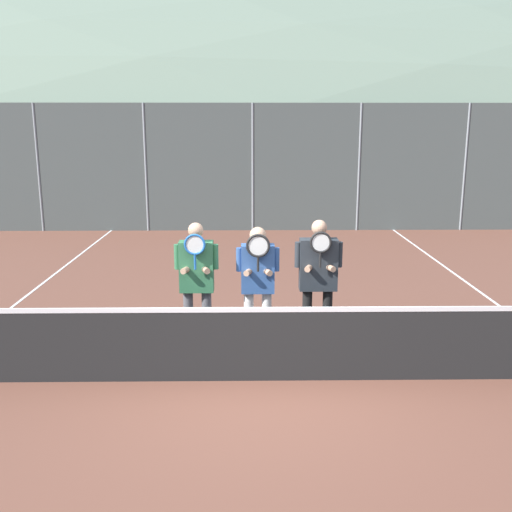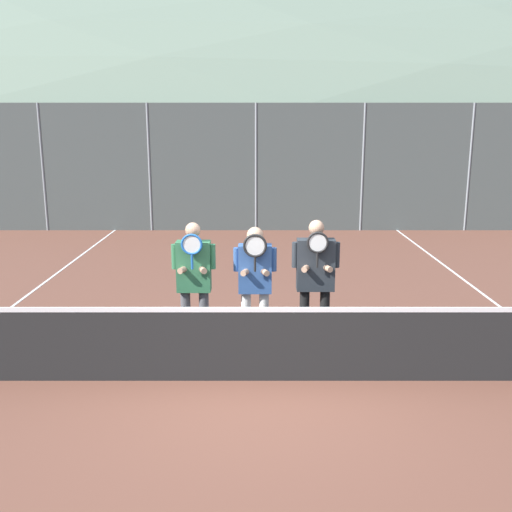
{
  "view_description": "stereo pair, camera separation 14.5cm",
  "coord_description": "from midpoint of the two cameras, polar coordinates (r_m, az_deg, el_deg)",
  "views": [
    {
      "loc": [
        -0.14,
        -6.31,
        2.98
      ],
      "look_at": [
        -0.03,
        1.14,
        1.27
      ],
      "focal_mm": 40.0,
      "sensor_mm": 36.0,
      "label": 1
    },
    {
      "loc": [
        0.0,
        -6.31,
        2.98
      ],
      "look_at": [
        -0.03,
        1.14,
        1.27
      ],
      "focal_mm": 40.0,
      "sensor_mm": 36.0,
      "label": 2
    }
  ],
  "objects": [
    {
      "name": "player_leftmost",
      "position": [
        7.52,
        -5.42,
        -2.12
      ],
      "size": [
        0.58,
        0.34,
        1.76
      ],
      "color": "#56565B",
      "rests_on": "ground_plane"
    },
    {
      "name": "ground_plane",
      "position": [
        6.97,
        0.85,
        -12.34
      ],
      "size": [
        120.0,
        120.0,
        0.0
      ],
      "primitive_type": "plane",
      "color": "brown"
    },
    {
      "name": "clubhouse_building",
      "position": [
        23.77,
        3.75,
        10.66
      ],
      "size": [
        20.45,
        5.5,
        4.06
      ],
      "color": "#9EA3A8",
      "rests_on": "ground_plane"
    },
    {
      "name": "court_line_left_sideline",
      "position": [
        10.57,
        -22.27,
        -4.4
      ],
      "size": [
        0.05,
        16.0,
        0.01
      ],
      "primitive_type": "cube",
      "color": "white",
      "rests_on": "ground_plane"
    },
    {
      "name": "fence_back",
      "position": [
        16.38,
        0.53,
        8.79
      ],
      "size": [
        18.26,
        0.06,
        3.59
      ],
      "color": "gray",
      "rests_on": "ground_plane"
    },
    {
      "name": "hill_distant",
      "position": [
        54.2,
        0.36,
        9.77
      ],
      "size": [
        134.43,
        74.68,
        26.14
      ],
      "color": "slate",
      "rests_on": "ground_plane"
    },
    {
      "name": "car_far_left",
      "position": [
        19.43,
        -13.72,
        6.51
      ],
      "size": [
        4.41,
        2.09,
        1.83
      ],
      "color": "slate",
      "rests_on": "ground_plane"
    },
    {
      "name": "player_center_right",
      "position": [
        7.52,
        6.76,
        -1.92
      ],
      "size": [
        0.63,
        0.34,
        1.79
      ],
      "color": "black",
      "rests_on": "ground_plane"
    },
    {
      "name": "car_left_of_center",
      "position": [
        19.19,
        1.38,
        6.7
      ],
      "size": [
        4.48,
        2.1,
        1.75
      ],
      "color": "#285638",
      "rests_on": "ground_plane"
    },
    {
      "name": "player_center_left",
      "position": [
        7.55,
        0.7,
        -2.19
      ],
      "size": [
        0.57,
        0.34,
        1.69
      ],
      "color": "white",
      "rests_on": "ground_plane"
    },
    {
      "name": "car_center",
      "position": [
        19.91,
        16.67,
        6.57
      ],
      "size": [
        4.77,
        1.92,
        1.9
      ],
      "color": "maroon",
      "rests_on": "ground_plane"
    },
    {
      "name": "tennis_net",
      "position": [
        6.79,
        0.86,
        -8.72
      ],
      "size": [
        11.05,
        0.09,
        1.02
      ],
      "color": "gray",
      "rests_on": "ground_plane"
    },
    {
      "name": "court_line_right_sideline",
      "position": [
        10.63,
        23.5,
        -4.43
      ],
      "size": [
        0.05,
        16.0,
        0.01
      ],
      "primitive_type": "cube",
      "color": "white",
      "rests_on": "ground_plane"
    }
  ]
}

